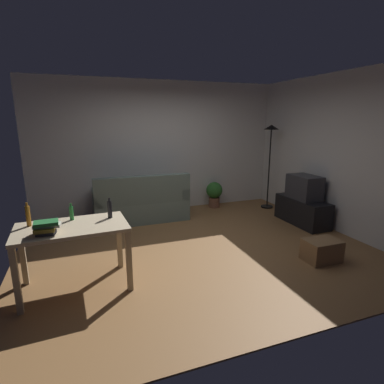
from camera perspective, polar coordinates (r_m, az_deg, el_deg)
The scene contains 14 objects.
ground_plane at distance 4.79m, azimuth 0.96°, elevation -10.31°, with size 5.20×4.40×0.02m, color olive.
wall_rear at distance 6.50m, azimuth -6.08°, elevation 8.38°, with size 5.20×0.10×2.70m, color silver.
wall_right at distance 5.88m, azimuth 25.56°, elevation 6.60°, with size 0.10×4.40×2.70m, color silver.
couch at distance 5.99m, azimuth -9.52°, elevation -2.34°, with size 1.76×0.84×0.92m.
tv_stand at distance 6.09m, azimuth 19.98°, elevation -3.38°, with size 0.44×1.10×0.48m.
tv at distance 5.98m, azimuth 20.36°, elevation 0.85°, with size 0.41×0.60×0.44m.
torchiere_lamp at distance 6.77m, azimuth 14.53°, elevation 8.77°, with size 0.32×0.32×1.81m.
desk at distance 3.72m, azimuth -21.49°, elevation -7.50°, with size 1.23×0.76×0.76m.
potted_plant at distance 6.77m, azimuth 4.21°, elevation -0.14°, with size 0.36×0.36×0.57m.
storage_box at distance 4.66m, azimuth 23.17°, elevation -10.03°, with size 0.48×0.34×0.30m, color olive.
bottle_amber at distance 3.84m, azimuth -28.40°, elevation -3.96°, with size 0.05×0.05×0.27m.
bottle_green at distance 3.86m, azimuth -21.69°, elevation -3.68°, with size 0.05×0.05×0.20m.
bottle_dark at distance 3.79m, azimuth -15.19°, elevation -3.13°, with size 0.05×0.05×0.25m.
book_stack at distance 3.49m, azimuth -25.74°, elevation -5.97°, with size 0.27×0.20×0.15m.
Camera 1 is at (-1.59, -4.08, 1.92)m, focal length 28.41 mm.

